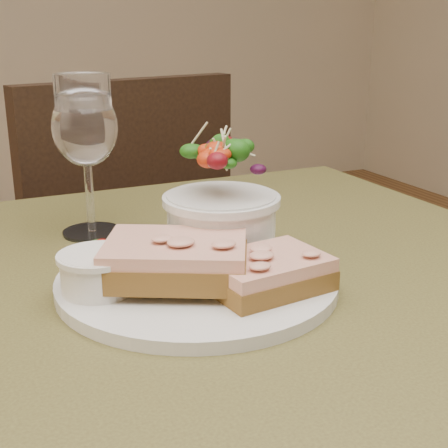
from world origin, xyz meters
name	(u,v)px	position (x,y,z in m)	size (l,w,h in m)	color
cafe_table	(210,378)	(0.00, 0.00, 0.65)	(0.80, 0.80, 0.75)	#41391C
chair_far	(104,351)	(0.06, 0.73, 0.29)	(0.50, 0.50, 0.90)	black
dinner_plate	(197,280)	(-0.01, 0.01, 0.76)	(0.27, 0.27, 0.01)	silver
sandwich_front	(267,272)	(0.04, -0.05, 0.78)	(0.11, 0.09, 0.03)	#4A3213
sandwich_back	(176,259)	(-0.04, -0.01, 0.79)	(0.16, 0.14, 0.03)	#4A3213
ramekin	(98,270)	(-0.10, 0.01, 0.78)	(0.07, 0.07, 0.04)	silver
salad_bowl	(221,197)	(0.04, 0.06, 0.82)	(0.11, 0.11, 0.13)	silver
garnish	(110,249)	(-0.07, 0.09, 0.77)	(0.05, 0.04, 0.02)	#113609
wine_glass	(85,132)	(-0.06, 0.20, 0.87)	(0.08, 0.08, 0.18)	white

